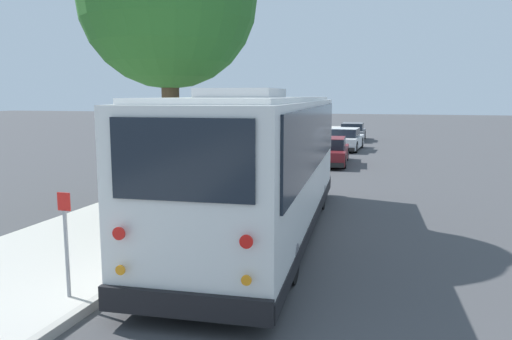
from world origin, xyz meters
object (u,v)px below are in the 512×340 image
at_px(parked_sedan_maroon, 329,152).
at_px(sign_post_near, 66,244).
at_px(parked_sedan_white, 345,140).
at_px(parked_sedan_gray, 352,132).
at_px(sign_post_far, 131,227).
at_px(shuttle_bus, 262,159).

distance_m(parked_sedan_maroon, sign_post_near, 17.62).
distance_m(parked_sedan_white, parked_sedan_gray, 6.72).
height_order(parked_sedan_white, sign_post_near, sign_post_near).
relative_size(parked_sedan_gray, sign_post_far, 3.65).
bearing_deg(sign_post_near, sign_post_far, 0.00).
bearing_deg(sign_post_near, parked_sedan_white, -3.81).
bearing_deg(sign_post_far, parked_sedan_gray, -2.72).
bearing_deg(sign_post_near, parked_sedan_maroon, -5.08).
height_order(shuttle_bus, parked_sedan_white, shuttle_bus).
height_order(parked_sedan_gray, sign_post_far, sign_post_far).
bearing_deg(parked_sedan_white, shuttle_bus, -177.42).
distance_m(shuttle_bus, sign_post_near, 5.11).
relative_size(parked_sedan_maroon, parked_sedan_gray, 1.04).
bearing_deg(sign_post_far, parked_sedan_maroon, -5.70).
bearing_deg(parked_sedan_gray, parked_sedan_maroon, 179.24).
xyz_separation_m(parked_sedan_maroon, parked_sedan_gray, (13.27, 0.19, -0.00)).
height_order(parked_sedan_maroon, sign_post_far, sign_post_far).
height_order(parked_sedan_white, sign_post_far, sign_post_far).
relative_size(shuttle_bus, parked_sedan_maroon, 2.21).
xyz_separation_m(parked_sedan_gray, sign_post_near, (-30.82, 1.37, 0.41)).
height_order(parked_sedan_maroon, parked_sedan_white, parked_sedan_white).
height_order(shuttle_bus, parked_sedan_maroon, shuttle_bus).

